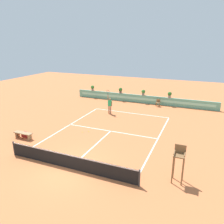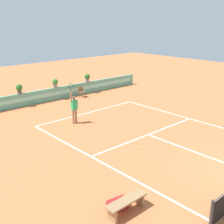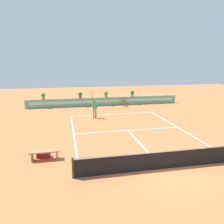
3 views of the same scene
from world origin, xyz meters
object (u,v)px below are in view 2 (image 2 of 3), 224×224
(gear_bag, at_px, (118,204))
(tennis_ball_near_baseline, at_px, (140,147))
(ball_kid_chair, at_px, (82,91))
(potted_plant_right, at_px, (87,77))
(tennis_player, at_px, (74,107))
(potted_plant_left, at_px, (19,88))
(bench_courtside, at_px, (126,203))
(potted_plant_centre, at_px, (55,82))
(tennis_ball_mid_court, at_px, (138,152))

(gear_bag, xyz_separation_m, tennis_ball_near_baseline, (4.24, 2.87, -0.15))
(ball_kid_chair, bearing_deg, potted_plant_right, 31.87)
(ball_kid_chair, bearing_deg, tennis_player, -130.41)
(gear_bag, bearing_deg, potted_plant_right, 55.97)
(tennis_ball_near_baseline, height_order, potted_plant_left, potted_plant_left)
(tennis_player, bearing_deg, tennis_ball_near_baseline, -86.76)
(tennis_player, relative_size, tennis_ball_near_baseline, 38.01)
(gear_bag, height_order, tennis_player, tennis_player)
(bench_courtside, bearing_deg, tennis_ball_near_baseline, 37.72)
(bench_courtside, relative_size, potted_plant_left, 2.21)
(ball_kid_chair, relative_size, gear_bag, 1.21)
(potted_plant_left, bearing_deg, ball_kid_chair, -8.20)
(potted_plant_centre, distance_m, potted_plant_right, 3.22)
(ball_kid_chair, relative_size, bench_courtside, 0.53)
(bench_courtside, bearing_deg, potted_plant_centre, 67.02)
(tennis_ball_mid_court, xyz_separation_m, potted_plant_right, (5.50, 11.18, 1.38))
(gear_bag, relative_size, tennis_player, 0.27)
(gear_bag, bearing_deg, tennis_ball_mid_court, 34.18)
(potted_plant_left, bearing_deg, tennis_ball_mid_court, -86.13)
(tennis_ball_mid_court, bearing_deg, gear_bag, -145.82)
(potted_plant_centre, relative_size, potted_plant_right, 1.00)
(tennis_player, relative_size, potted_plant_left, 3.57)
(tennis_player, bearing_deg, potted_plant_left, 99.15)
(ball_kid_chair, height_order, bench_courtside, ball_kid_chair)
(gear_bag, relative_size, potted_plant_centre, 0.97)
(tennis_player, bearing_deg, tennis_ball_mid_court, -91.55)
(bench_courtside, relative_size, tennis_player, 0.62)
(potted_plant_right, bearing_deg, tennis_ball_mid_court, -116.18)
(gear_bag, bearing_deg, tennis_ball_near_baseline, 34.13)
(ball_kid_chair, bearing_deg, tennis_ball_mid_court, -112.46)
(gear_bag, distance_m, tennis_player, 9.07)
(gear_bag, xyz_separation_m, tennis_ball_mid_court, (3.79, 2.57, -0.15))
(tennis_ball_mid_court, bearing_deg, tennis_player, 88.45)
(tennis_ball_near_baseline, bearing_deg, potted_plant_right, 65.11)
(tennis_ball_near_baseline, distance_m, potted_plant_right, 12.07)
(gear_bag, bearing_deg, potted_plant_centre, 66.21)
(tennis_player, bearing_deg, gear_bag, -115.88)
(bench_courtside, bearing_deg, potted_plant_left, 78.19)
(ball_kid_chair, relative_size, potted_plant_right, 1.17)
(potted_plant_centre, bearing_deg, tennis_player, -110.66)
(potted_plant_right, bearing_deg, potted_plant_left, 180.00)
(tennis_ball_mid_court, distance_m, potted_plant_left, 11.29)
(bench_courtside, relative_size, potted_plant_right, 2.21)
(tennis_ball_mid_court, bearing_deg, tennis_ball_near_baseline, 33.68)
(potted_plant_centre, bearing_deg, tennis_ball_mid_court, -101.49)
(tennis_player, bearing_deg, potted_plant_centre, 69.34)
(tennis_player, height_order, tennis_ball_mid_court, tennis_player)
(tennis_ball_mid_court, xyz_separation_m, potted_plant_centre, (2.27, 11.18, 1.38))
(tennis_ball_mid_court, bearing_deg, ball_kid_chair, 67.54)
(gear_bag, distance_m, potted_plant_centre, 15.08)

